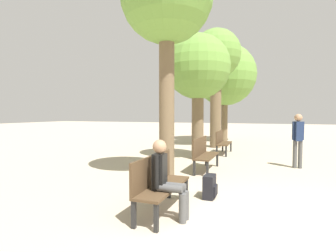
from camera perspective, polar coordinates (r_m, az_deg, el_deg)
ground_plane at (r=4.02m, az=27.80°, el=-21.40°), size 80.00×80.00×0.00m
bench_row_0 at (r=4.41m, az=-2.12°, el=-11.65°), size 0.44×1.52×0.93m
bench_row_1 at (r=7.54m, az=7.73°, el=-5.64°), size 0.44×1.52×0.93m
bench_row_2 at (r=10.79m, az=11.66°, el=-3.14°), size 0.44×1.52×0.93m
tree_row_0 at (r=6.88m, az=-0.29°, el=25.51°), size 2.22×2.22×5.51m
tree_row_1 at (r=9.41m, az=6.53°, el=12.28°), size 2.27×2.27×4.39m
tree_row_2 at (r=12.97m, az=10.42°, el=14.40°), size 2.32×2.32×5.61m
tree_row_3 at (r=15.66m, az=12.27°, el=10.78°), size 3.54×3.54×5.62m
person_seated at (r=4.09m, az=-0.39°, el=-10.99°), size 0.56×0.32×1.22m
backpack at (r=5.22m, az=9.09°, el=-12.92°), size 0.24×0.37×0.44m
pedestrian_near at (r=8.65m, az=26.44°, el=-2.19°), size 0.33×0.26×1.61m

